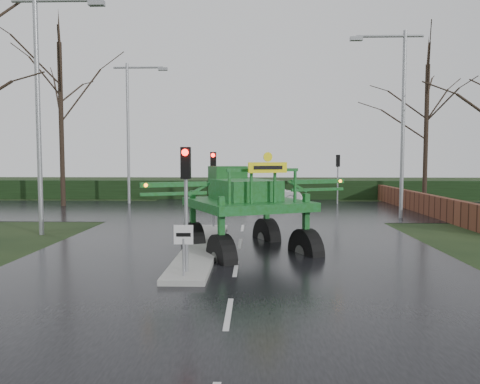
{
  "coord_description": "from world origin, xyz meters",
  "views": [
    {
      "loc": [
        0.51,
        -13.44,
        3.2
      ],
      "look_at": [
        0.01,
        3.67,
        2.0
      ],
      "focal_mm": 35.0,
      "sensor_mm": 36.0,
      "label": 1
    }
  ],
  "objects_px": {
    "traffic_signal_far": "(338,168)",
    "street_light_right": "(398,107)",
    "white_sedan": "(274,204)",
    "traffic_signal_mid": "(213,173)",
    "traffic_signal_near": "(186,182)",
    "crop_sprayer": "(219,197)",
    "keep_left_sign": "(184,242)",
    "street_light_left_near": "(45,92)",
    "street_light_left_far": "(132,120)"
  },
  "relations": [
    {
      "from": "street_light_right",
      "to": "white_sedan",
      "type": "xyz_separation_m",
      "value": [
        -6.19,
        8.28,
        -5.99
      ]
    },
    {
      "from": "street_light_left_near",
      "to": "street_light_right",
      "type": "xyz_separation_m",
      "value": [
        16.39,
        6.0,
        0.0
      ]
    },
    {
      "from": "street_light_left_near",
      "to": "white_sedan",
      "type": "relative_size",
      "value": 2.49
    },
    {
      "from": "keep_left_sign",
      "to": "street_light_left_near",
      "type": "xyz_separation_m",
      "value": [
        -6.89,
        7.5,
        4.93
      ]
    },
    {
      "from": "traffic_signal_mid",
      "to": "crop_sprayer",
      "type": "bearing_deg",
      "value": -83.44
    },
    {
      "from": "traffic_signal_near",
      "to": "white_sedan",
      "type": "relative_size",
      "value": 0.88
    },
    {
      "from": "white_sedan",
      "to": "traffic_signal_far",
      "type": "bearing_deg",
      "value": -88.43
    },
    {
      "from": "traffic_signal_near",
      "to": "crop_sprayer",
      "type": "height_order",
      "value": "crop_sprayer"
    },
    {
      "from": "traffic_signal_far",
      "to": "white_sedan",
      "type": "relative_size",
      "value": 0.88
    },
    {
      "from": "keep_left_sign",
      "to": "traffic_signal_mid",
      "type": "distance_m",
      "value": 9.12
    },
    {
      "from": "traffic_signal_mid",
      "to": "traffic_signal_near",
      "type": "bearing_deg",
      "value": -90.0
    },
    {
      "from": "street_light_right",
      "to": "white_sedan",
      "type": "height_order",
      "value": "street_light_right"
    },
    {
      "from": "keep_left_sign",
      "to": "traffic_signal_far",
      "type": "relative_size",
      "value": 0.38
    },
    {
      "from": "keep_left_sign",
      "to": "street_light_right",
      "type": "height_order",
      "value": "street_light_right"
    },
    {
      "from": "traffic_signal_far",
      "to": "street_light_left_near",
      "type": "distance_m",
      "value": 20.58
    },
    {
      "from": "traffic_signal_far",
      "to": "crop_sprayer",
      "type": "relative_size",
      "value": 0.5
    },
    {
      "from": "traffic_signal_far",
      "to": "street_light_right",
      "type": "relative_size",
      "value": 0.35
    },
    {
      "from": "traffic_signal_mid",
      "to": "street_light_left_far",
      "type": "distance_m",
      "value": 14.68
    },
    {
      "from": "traffic_signal_mid",
      "to": "crop_sprayer",
      "type": "height_order",
      "value": "crop_sprayer"
    },
    {
      "from": "keep_left_sign",
      "to": "white_sedan",
      "type": "bearing_deg",
      "value": 81.36
    },
    {
      "from": "street_light_left_far",
      "to": "traffic_signal_far",
      "type": "bearing_deg",
      "value": 0.03
    },
    {
      "from": "street_light_left_far",
      "to": "crop_sprayer",
      "type": "relative_size",
      "value": 1.42
    },
    {
      "from": "keep_left_sign",
      "to": "traffic_signal_far",
      "type": "bearing_deg",
      "value": 70.07
    },
    {
      "from": "crop_sprayer",
      "to": "keep_left_sign",
      "type": "bearing_deg",
      "value": -128.96
    },
    {
      "from": "traffic_signal_near",
      "to": "street_light_left_near",
      "type": "distance_m",
      "value": 10.4
    },
    {
      "from": "keep_left_sign",
      "to": "crop_sprayer",
      "type": "bearing_deg",
      "value": 75.37
    },
    {
      "from": "keep_left_sign",
      "to": "street_light_right",
      "type": "xyz_separation_m",
      "value": [
        9.49,
        13.5,
        4.93
      ]
    },
    {
      "from": "street_light_right",
      "to": "street_light_left_far",
      "type": "relative_size",
      "value": 1.0
    },
    {
      "from": "traffic_signal_far",
      "to": "street_light_right",
      "type": "xyz_separation_m",
      "value": [
        1.69,
        -8.01,
        3.4
      ]
    },
    {
      "from": "street_light_left_near",
      "to": "white_sedan",
      "type": "bearing_deg",
      "value": 54.46
    },
    {
      "from": "street_light_left_far",
      "to": "street_light_left_near",
      "type": "bearing_deg",
      "value": -90.0
    },
    {
      "from": "street_light_left_near",
      "to": "traffic_signal_mid",
      "type": "bearing_deg",
      "value": 12.21
    },
    {
      "from": "traffic_signal_mid",
      "to": "street_light_right",
      "type": "relative_size",
      "value": 0.35
    },
    {
      "from": "keep_left_sign",
      "to": "white_sedan",
      "type": "relative_size",
      "value": 0.34
    },
    {
      "from": "crop_sprayer",
      "to": "white_sedan",
      "type": "height_order",
      "value": "crop_sprayer"
    },
    {
      "from": "traffic_signal_mid",
      "to": "street_light_left_near",
      "type": "relative_size",
      "value": 0.35
    },
    {
      "from": "traffic_signal_near",
      "to": "traffic_signal_mid",
      "type": "height_order",
      "value": "same"
    },
    {
      "from": "traffic_signal_far",
      "to": "street_light_left_near",
      "type": "bearing_deg",
      "value": 43.63
    },
    {
      "from": "street_light_right",
      "to": "white_sedan",
      "type": "distance_m",
      "value": 11.95
    },
    {
      "from": "traffic_signal_far",
      "to": "crop_sprayer",
      "type": "xyz_separation_m",
      "value": [
        -7.08,
        -18.76,
        -0.57
      ]
    },
    {
      "from": "traffic_signal_mid",
      "to": "street_light_left_near",
      "type": "distance_m",
      "value": 7.83
    },
    {
      "from": "street_light_left_near",
      "to": "street_light_left_far",
      "type": "height_order",
      "value": "same"
    },
    {
      "from": "traffic_signal_far",
      "to": "crop_sprayer",
      "type": "distance_m",
      "value": 20.06
    },
    {
      "from": "street_light_left_near",
      "to": "white_sedan",
      "type": "xyz_separation_m",
      "value": [
        10.2,
        14.28,
        -5.99
      ]
    },
    {
      "from": "crop_sprayer",
      "to": "white_sedan",
      "type": "xyz_separation_m",
      "value": [
        2.59,
        19.04,
        -2.02
      ]
    },
    {
      "from": "traffic_signal_far",
      "to": "white_sedan",
      "type": "xyz_separation_m",
      "value": [
        -4.49,
        0.28,
        -2.59
      ]
    },
    {
      "from": "street_light_left_near",
      "to": "white_sedan",
      "type": "height_order",
      "value": "street_light_left_near"
    },
    {
      "from": "traffic_signal_near",
      "to": "keep_left_sign",
      "type": "bearing_deg",
      "value": -90.0
    },
    {
      "from": "street_light_left_far",
      "to": "white_sedan",
      "type": "relative_size",
      "value": 2.49
    },
    {
      "from": "street_light_right",
      "to": "crop_sprayer",
      "type": "relative_size",
      "value": 1.42
    }
  ]
}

